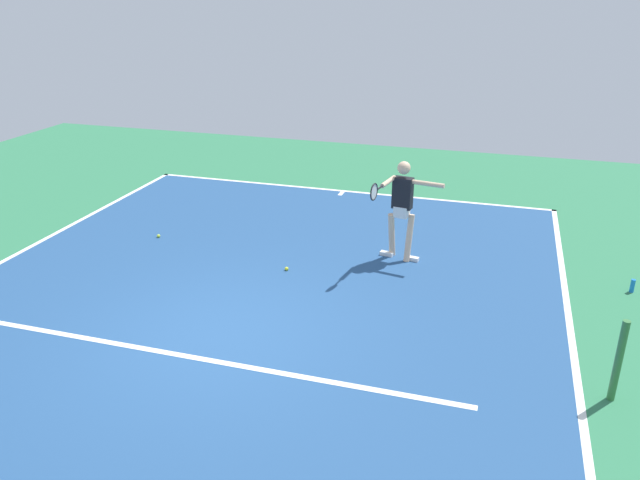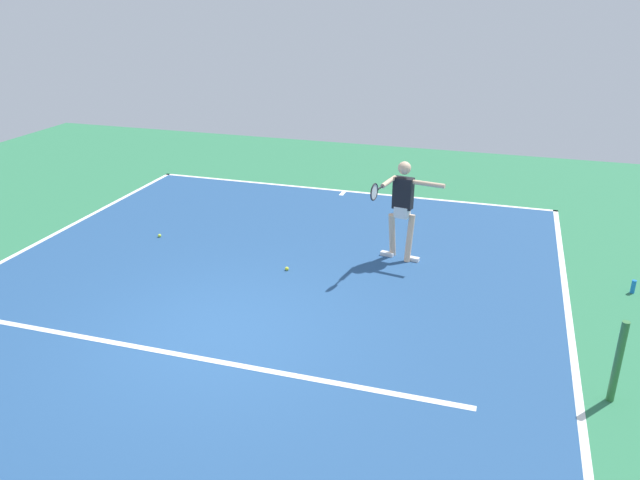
{
  "view_description": "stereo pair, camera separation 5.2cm",
  "coord_description": "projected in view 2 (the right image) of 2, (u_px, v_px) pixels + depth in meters",
  "views": [
    {
      "loc": [
        -3.6,
        6.9,
        4.6
      ],
      "look_at": [
        -0.99,
        -1.69,
        0.9
      ],
      "focal_mm": 34.86,
      "sensor_mm": 36.0,
      "label": 1
    },
    {
      "loc": [
        -3.65,
        6.88,
        4.6
      ],
      "look_at": [
        -0.99,
        -1.69,
        0.9
      ],
      "focal_mm": 34.86,
      "sensor_mm": 36.0,
      "label": 2
    }
  ],
  "objects": [
    {
      "name": "court_line_sideline_left",
      "position": [
        578.0,
        394.0,
        7.52
      ],
      "size": [
        0.1,
        13.92,
        0.01
      ],
      "primitive_type": "cube",
      "color": "white",
      "rests_on": "ground_plane"
    },
    {
      "name": "net_post",
      "position": [
        618.0,
        362.0,
        7.22
      ],
      "size": [
        0.09,
        0.09,
        1.07
      ],
      "primitive_type": "cylinder",
      "color": "#38753D",
      "rests_on": "ground_plane"
    },
    {
      "name": "tennis_ball_near_player",
      "position": [
        287.0,
        269.0,
        10.78
      ],
      "size": [
        0.07,
        0.07,
        0.07
      ],
      "primitive_type": "sphere",
      "color": "yellow",
      "rests_on": "ground_plane"
    },
    {
      "name": "tennis_ball_far_corner",
      "position": [
        159.0,
        236.0,
        12.19
      ],
      "size": [
        0.07,
        0.07,
        0.07
      ],
      "primitive_type": "sphere",
      "color": "#C6E53D",
      "rests_on": "ground_plane"
    },
    {
      "name": "water_bottle",
      "position": [
        633.0,
        287.0,
        9.96
      ],
      "size": [
        0.07,
        0.07,
        0.22
      ],
      "primitive_type": "cylinder",
      "color": "blue",
      "rests_on": "ground_plane"
    },
    {
      "name": "court_line_centre_mark",
      "position": [
        342.0,
        193.0,
        14.75
      ],
      "size": [
        0.1,
        0.3,
        0.01
      ],
      "primitive_type": "cube",
      "color": "white",
      "rests_on": "ground_plane"
    },
    {
      "name": "ground_plane",
      "position": [
        218.0,
        334.0,
        8.83
      ],
      "size": [
        23.32,
        23.32,
        0.0
      ],
      "primitive_type": "plane",
      "color": "#2D754C"
    },
    {
      "name": "tennis_player",
      "position": [
        402.0,
        204.0,
        10.84
      ],
      "size": [
        1.09,
        1.19,
        1.81
      ],
      "rotation": [
        0.0,
        0.0,
        -0.18
      ],
      "color": "beige",
      "rests_on": "ground_plane"
    },
    {
      "name": "court_line_service",
      "position": [
        197.0,
        358.0,
        8.26
      ],
      "size": [
        7.27,
        0.1,
        0.01
      ],
      "primitive_type": "cube",
      "color": "white",
      "rests_on": "ground_plane"
    },
    {
      "name": "court_line_baseline_near",
      "position": [
        345.0,
        191.0,
        14.93
      ],
      "size": [
        9.69,
        0.1,
        0.01
      ],
      "primitive_type": "cube",
      "color": "white",
      "rests_on": "ground_plane"
    },
    {
      "name": "court_surface",
      "position": [
        218.0,
        334.0,
        8.83
      ],
      "size": [
        9.69,
        13.92,
        0.0
      ],
      "primitive_type": "cube",
      "color": "navy",
      "rests_on": "ground_plane"
    }
  ]
}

